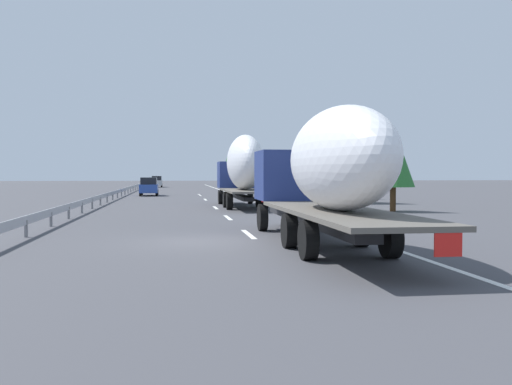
% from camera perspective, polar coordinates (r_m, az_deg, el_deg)
% --- Properties ---
extents(ground_plane, '(260.00, 260.00, 0.00)m').
position_cam_1_polar(ground_plane, '(58.66, -7.34, -0.31)').
color(ground_plane, '#424247').
extents(lane_stripe_0, '(3.20, 0.20, 0.01)m').
position_cam_1_polar(lane_stripe_0, '(20.91, -0.75, -4.18)').
color(lane_stripe_0, white).
rests_on(lane_stripe_0, ground_plane).
extents(lane_stripe_1, '(3.20, 0.20, 0.01)m').
position_cam_1_polar(lane_stripe_1, '(28.83, -2.82, -2.52)').
color(lane_stripe_1, white).
rests_on(lane_stripe_1, ground_plane).
extents(lane_stripe_2, '(3.20, 0.20, 0.01)m').
position_cam_1_polar(lane_stripe_2, '(37.33, -4.06, -1.52)').
color(lane_stripe_2, white).
rests_on(lane_stripe_2, ground_plane).
extents(lane_stripe_3, '(3.20, 0.20, 0.01)m').
position_cam_1_polar(lane_stripe_3, '(49.23, -5.07, -0.71)').
color(lane_stripe_3, white).
rests_on(lane_stripe_3, ground_plane).
extents(lane_stripe_4, '(3.20, 0.20, 0.01)m').
position_cam_1_polar(lane_stripe_4, '(59.15, -5.60, -0.28)').
color(lane_stripe_4, white).
rests_on(lane_stripe_4, ground_plane).
extents(lane_stripe_5, '(3.20, 0.20, 0.01)m').
position_cam_1_polar(lane_stripe_5, '(61.19, -5.69, -0.21)').
color(lane_stripe_5, white).
rests_on(lane_stripe_5, ground_plane).
extents(edge_line_right, '(110.00, 0.20, 0.01)m').
position_cam_1_polar(edge_line_right, '(63.98, -2.48, -0.11)').
color(edge_line_right, white).
rests_on(edge_line_right, ground_plane).
extents(truck_lead, '(12.37, 2.55, 4.70)m').
position_cam_1_polar(truck_lead, '(37.50, -1.33, 2.51)').
color(truck_lead, navy).
rests_on(truck_lead, ground_plane).
extents(truck_trailing, '(14.29, 2.55, 4.05)m').
position_cam_1_polar(truck_trailing, '(17.22, 6.95, 2.31)').
color(truck_trailing, navy).
rests_on(truck_trailing, ground_plane).
extents(car_blue_sedan, '(4.25, 1.81, 1.86)m').
position_cam_1_polar(car_blue_sedan, '(58.89, -10.64, 0.59)').
color(car_blue_sedan, '#28479E').
rests_on(car_blue_sedan, ground_plane).
extents(car_silver_hatch, '(4.76, 1.77, 1.88)m').
position_cam_1_polar(car_silver_hatch, '(96.94, -9.86, 1.09)').
color(car_silver_hatch, '#ADB2B7').
rests_on(car_silver_hatch, ground_plane).
extents(road_sign, '(0.10, 0.90, 3.24)m').
position_cam_1_polar(road_sign, '(55.07, -0.29, 1.89)').
color(road_sign, gray).
rests_on(road_sign, ground_plane).
extents(tree_0, '(2.79, 2.79, 6.74)m').
position_cam_1_polar(tree_0, '(108.62, -2.71, 2.95)').
color(tree_0, '#472D19').
rests_on(tree_0, ground_plane).
extents(tree_1, '(2.89, 2.89, 5.36)m').
position_cam_1_polar(tree_1, '(96.94, -0.16, 2.54)').
color(tree_1, '#472D19').
rests_on(tree_1, ground_plane).
extents(tree_2, '(3.78, 3.78, 6.40)m').
position_cam_1_polar(tree_2, '(51.08, 7.65, 3.68)').
color(tree_2, '#472D19').
rests_on(tree_2, ground_plane).
extents(tree_3, '(3.68, 3.68, 6.16)m').
position_cam_1_polar(tree_3, '(44.00, 9.92, 4.19)').
color(tree_3, '#472D19').
rests_on(tree_3, ground_plane).
extents(tree_4, '(2.55, 2.55, 5.65)m').
position_cam_1_polar(tree_4, '(43.97, 10.21, 3.64)').
color(tree_4, '#472D19').
rests_on(tree_4, ground_plane).
extents(tree_5, '(2.52, 2.52, 5.05)m').
position_cam_1_polar(tree_5, '(34.53, 13.53, 3.50)').
color(tree_5, '#472D19').
rests_on(tree_5, ground_plane).
extents(guardrail_median, '(94.00, 0.10, 0.76)m').
position_cam_1_polar(guardrail_median, '(61.85, -12.95, 0.31)').
color(guardrail_median, '#9EA0A5').
rests_on(guardrail_median, ground_plane).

